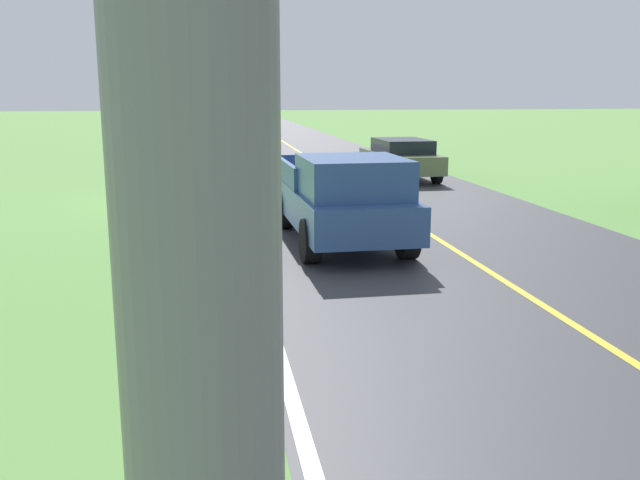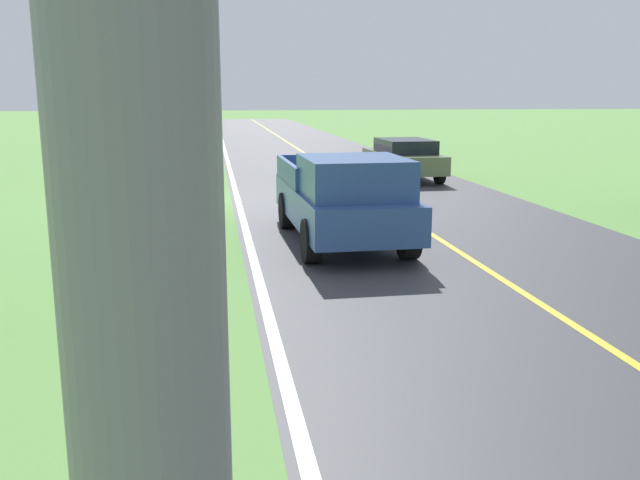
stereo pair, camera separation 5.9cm
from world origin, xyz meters
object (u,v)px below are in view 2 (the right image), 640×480
object	(u,v)px
hitchhiker_walking	(146,157)
pickup_truck_passing	(344,197)
sedan_near_oncoming	(404,158)
suitcase_carried	(134,181)

from	to	relation	value
hitchhiker_walking	pickup_truck_passing	bearing A→B (deg)	116.67
pickup_truck_passing	sedan_near_oncoming	distance (m)	10.88
suitcase_carried	sedan_near_oncoming	world-z (taller)	sedan_near_oncoming
hitchhiker_walking	sedan_near_oncoming	xyz separation A→B (m)	(-8.67, -0.89, -0.23)
pickup_truck_passing	sedan_near_oncoming	xyz separation A→B (m)	(-4.05, -10.09, -0.21)
suitcase_carried	hitchhiker_walking	bearing A→B (deg)	100.86
suitcase_carried	pickup_truck_passing	size ratio (longest dim) A/B	0.09
hitchhiker_walking	sedan_near_oncoming	size ratio (longest dim) A/B	0.39
hitchhiker_walking	pickup_truck_passing	size ratio (longest dim) A/B	0.32
suitcase_carried	pickup_truck_passing	distance (m)	10.47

